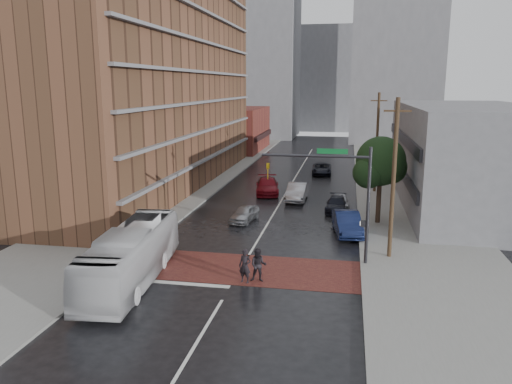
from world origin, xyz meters
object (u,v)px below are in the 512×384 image
Objects in this scene: transit_bus at (131,255)px; car_travel_a at (244,214)px; car_parked_near at (347,223)px; car_travel_b at (297,192)px; car_travel_c at (267,186)px; pedestrian_b at (258,265)px; suv_travel at (322,169)px; pedestrian_a at (245,266)px; car_parked_mid at (336,204)px; car_parked_far at (340,201)px.

car_travel_a is (3.56, 13.37, -0.89)m from transit_bus.
transit_bus is 16.30m from car_parked_near.
car_travel_c is (-3.23, 2.39, -0.02)m from car_travel_b.
pedestrian_b is 34.81m from suv_travel.
car_travel_c is (-3.19, 22.69, -0.16)m from pedestrian_b.
car_parked_mid is (4.53, 17.05, -0.34)m from pedestrian_a.
car_parked_far is (0.26, 1.13, 0.03)m from car_parked_mid.
pedestrian_a is 0.35× the size of car_travel_c.
car_parked_mid is at bearing -49.80° from car_travel_c.
suv_travel is 1.15× the size of car_parked_mid.
car_travel_b is at bearing 139.58° from car_parked_mid.
car_parked_mid is (7.14, 4.69, -0.02)m from car_travel_a.
pedestrian_a is at bearing -159.99° from pedestrian_b.
car_travel_a is at bearing -104.46° from suv_travel.
car_travel_c is (-2.49, 22.99, -0.17)m from pedestrian_a.
car_travel_b reaches higher than car_travel_c.
pedestrian_a is 0.51× the size of car_travel_a.
pedestrian_b is 12.50m from car_travel_a.
transit_bus reaches higher than car_parked_mid.
transit_bus is 5.81× the size of pedestrian_b.
pedestrian_b is 0.38× the size of car_parked_near.
car_travel_a reaches higher than car_parked_mid.
transit_bus is 21.02m from car_parked_mid.
transit_bus is at bearing -117.97° from car_parked_mid.
car_parked_near is 6.75m from car_parked_mid.
pedestrian_a is (6.17, 1.02, -0.57)m from transit_bus.
transit_bus is 2.03× the size of car_travel_c.
transit_bus is 2.92× the size of car_travel_a.
pedestrian_a is at bearing -68.30° from car_travel_a.
pedestrian_b is 0.38× the size of suv_travel.
transit_bus is at bearing -156.94° from pedestrian_a.
pedestrian_b is 22.91m from car_travel_c.
pedestrian_a is at bearing -102.22° from car_parked_mid.
transit_bus is 2.24× the size of suv_travel.
pedestrian_a is 0.39× the size of suv_travel.
pedestrian_a is 17.65m from car_parked_mid.
car_travel_a is 8.90m from car_travel_b.
car_travel_b is at bearing -46.12° from car_travel_c.
pedestrian_a is 11.73m from car_parked_near.
car_travel_c is at bearing 142.44° from car_parked_mid.
car_travel_a is at bearing -110.62° from car_travel_b.
car_travel_c is at bearing -113.85° from suv_travel.
pedestrian_b is 20.29m from car_travel_b.
car_parked_mid is (2.25, -18.03, -0.06)m from suv_travel.
car_travel_a is 0.99× the size of car_parked_far.
transit_bus reaches higher than pedestrian_a.
car_travel_c is 1.27× the size of car_parked_mid.
car_parked_mid is at bearing -108.67° from car_parked_far.
car_travel_a is 8.33m from car_parked_near.
car_travel_b is 4.02m from car_travel_c.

